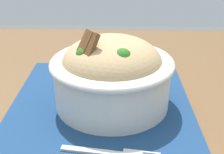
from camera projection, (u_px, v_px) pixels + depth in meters
placemat at (98, 121)px, 0.48m from camera, size 0.46×0.32×0.00m
bowl at (112, 72)px, 0.50m from camera, size 0.21×0.21×0.14m
fork at (115, 154)px, 0.40m from camera, size 0.03×0.14×0.00m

